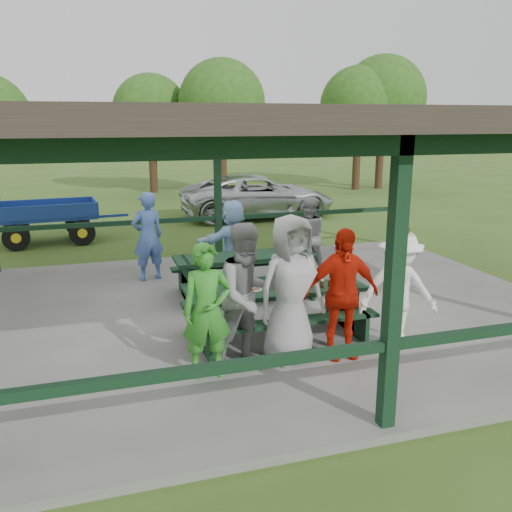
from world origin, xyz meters
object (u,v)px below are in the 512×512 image
object	(u,v)px
spectator_blue	(148,236)
pickup_truck	(258,196)
contestant_green	(207,311)
spectator_grey	(308,236)
contestant_red	(341,293)
contestant_grey_left	(248,296)
spectator_lblue	(233,241)
contestant_grey_mid	(291,289)
contestant_white_fedora	(398,291)
picnic_table_near	(276,306)
picnic_table_far	(245,270)
farm_trailer	(48,221)

from	to	relation	value
spectator_blue	pickup_truck	xyz separation A→B (m)	(4.35, 6.65, -0.27)
contestant_green	spectator_grey	bearing A→B (deg)	57.74
contestant_red	spectator_grey	distance (m)	3.92
contestant_grey_left	spectator_lblue	distance (m)	3.77
contestant_green	spectator_blue	bearing A→B (deg)	98.09
spectator_grey	contestant_grey_mid	bearing A→B (deg)	75.56
spectator_blue	spectator_lblue	bearing A→B (deg)	142.71
spectator_blue	pickup_truck	bearing A→B (deg)	-139.16
contestant_white_fedora	pickup_truck	bearing A→B (deg)	97.90
picnic_table_near	spectator_blue	size ratio (longest dim) A/B	1.48
spectator_blue	contestant_white_fedora	bearing A→B (deg)	107.44
contestant_grey_left	picnic_table_far	bearing A→B (deg)	58.29
contestant_grey_left	contestant_grey_mid	distance (m)	0.59
spectator_blue	contestant_red	bearing A→B (deg)	99.08
contestant_red	picnic_table_far	bearing A→B (deg)	104.33
contestant_white_fedora	spectator_lblue	world-z (taller)	contestant_white_fedora
spectator_lblue	pickup_truck	bearing A→B (deg)	-134.84
contestant_grey_mid	pickup_truck	size ratio (longest dim) A/B	0.38
contestant_white_fedora	spectator_blue	size ratio (longest dim) A/B	0.98
contestant_white_fedora	spectator_grey	bearing A→B (deg)	101.89
contestant_green	spectator_grey	distance (m)	4.79
picnic_table_far	picnic_table_near	bearing A→B (deg)	-92.58
contestant_red	spectator_lblue	distance (m)	3.82
picnic_table_far	pickup_truck	size ratio (longest dim) A/B	0.49
picnic_table_near	farm_trailer	xyz separation A→B (m)	(-3.61, 8.11, 0.02)
contestant_grey_left	farm_trailer	distance (m)	9.38
contestant_white_fedora	spectator_grey	size ratio (longest dim) A/B	1.06
contestant_grey_left	contestant_grey_mid	world-z (taller)	contestant_grey_mid
picnic_table_near	picnic_table_far	bearing A→B (deg)	87.42
spectator_grey	contestant_red	bearing A→B (deg)	85.17
contestant_green	contestant_grey_mid	distance (m)	1.17
picnic_table_far	contestant_grey_mid	world-z (taller)	contestant_grey_mid
contestant_white_fedora	contestant_grey_left	bearing A→B (deg)	-167.84
contestant_grey_mid	farm_trailer	bearing A→B (deg)	100.91
picnic_table_far	contestant_white_fedora	distance (m)	3.22
contestant_grey_mid	contestant_red	xyz separation A→B (m)	(0.67, -0.12, -0.09)
picnic_table_far	spectator_blue	distance (m)	2.21
contestant_white_fedora	spectator_blue	bearing A→B (deg)	138.70
pickup_truck	contestant_grey_mid	bearing A→B (deg)	165.17
contestant_red	spectator_blue	world-z (taller)	same
spectator_grey	spectator_blue	bearing A→B (deg)	-0.28
contestant_grey_left	spectator_grey	xyz separation A→B (m)	(2.33, 3.67, -0.13)
contestant_red	contestant_white_fedora	world-z (taller)	contestant_red
picnic_table_far	pickup_truck	distance (m)	8.63
spectator_grey	contestant_green	bearing A→B (deg)	63.86
farm_trailer	contestant_grey_mid	bearing A→B (deg)	-73.88
contestant_red	pickup_truck	xyz separation A→B (m)	(2.28, 11.05, -0.27)
spectator_lblue	picnic_table_near	bearing A→B (deg)	63.83
contestant_grey_mid	spectator_lblue	xyz separation A→B (m)	(0.19, 3.67, -0.16)
picnic_table_near	contestant_white_fedora	xyz separation A→B (m)	(1.45, -0.90, 0.37)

